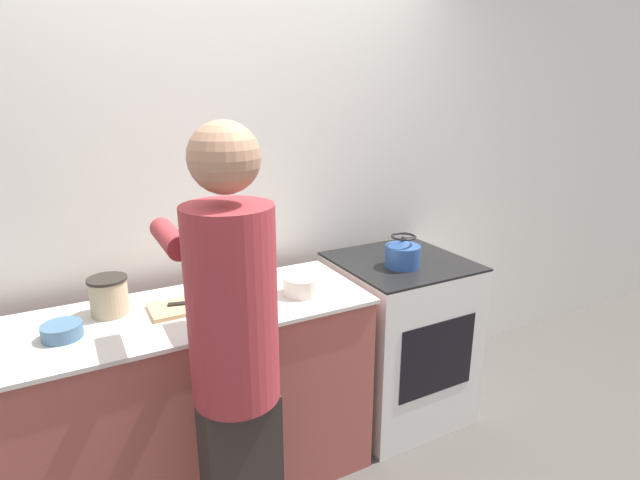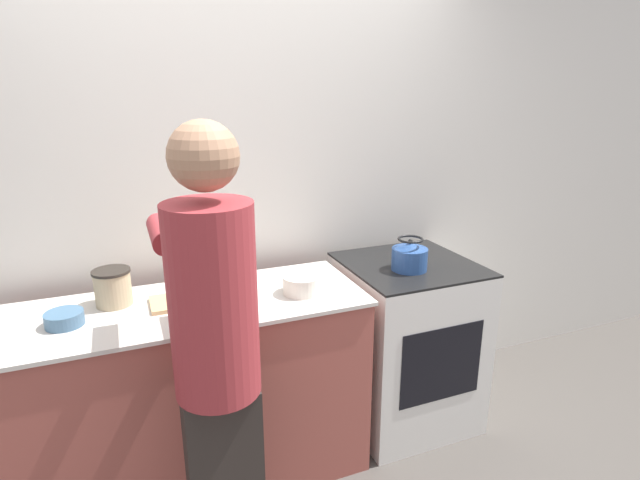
# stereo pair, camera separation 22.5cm
# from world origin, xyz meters

# --- Properties ---
(wall_back) EXTENTS (8.00, 0.05, 2.60)m
(wall_back) POSITION_xyz_m (0.00, 0.74, 1.30)
(wall_back) COLOR silver
(wall_back) RESTS_ON ground_plane
(counter) EXTENTS (1.65, 0.60, 0.91)m
(counter) POSITION_xyz_m (-0.36, 0.29, 0.45)
(counter) COLOR #9E4C42
(counter) RESTS_ON ground_plane
(oven) EXTENTS (0.67, 0.67, 0.93)m
(oven) POSITION_xyz_m (0.84, 0.33, 0.46)
(oven) COLOR silver
(oven) RESTS_ON ground_plane
(person) EXTENTS (0.33, 0.57, 1.73)m
(person) POSITION_xyz_m (-0.30, -0.25, 0.96)
(person) COLOR #2B2521
(person) RESTS_ON ground_plane
(cutting_board) EXTENTS (0.36, 0.19, 0.02)m
(cutting_board) POSITION_xyz_m (-0.30, 0.31, 0.92)
(cutting_board) COLOR tan
(cutting_board) RESTS_ON counter
(knife) EXTENTS (0.23, 0.09, 0.01)m
(knife) POSITION_xyz_m (-0.29, 0.31, 0.93)
(knife) COLOR silver
(knife) RESTS_ON cutting_board
(kettle) EXTENTS (0.18, 0.18, 0.17)m
(kettle) POSITION_xyz_m (0.79, 0.25, 1.00)
(kettle) COLOR #284C8C
(kettle) RESTS_ON oven
(bowl_prep) EXTENTS (0.15, 0.15, 0.06)m
(bowl_prep) POSITION_xyz_m (-0.80, 0.26, 0.94)
(bowl_prep) COLOR #426684
(bowl_prep) RESTS_ON counter
(bowl_mixing) EXTENTS (0.18, 0.18, 0.08)m
(bowl_mixing) POSITION_xyz_m (0.19, 0.22, 0.95)
(bowl_mixing) COLOR silver
(bowl_mixing) RESTS_ON counter
(canister_jar) EXTENTS (0.16, 0.16, 0.16)m
(canister_jar) POSITION_xyz_m (-0.62, 0.40, 0.99)
(canister_jar) COLOR tan
(canister_jar) RESTS_ON counter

